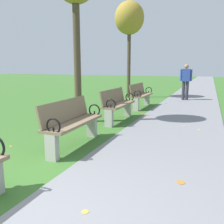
% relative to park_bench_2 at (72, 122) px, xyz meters
% --- Properties ---
extents(paved_walkway, '(2.29, 44.00, 0.02)m').
position_rel_park_bench_2_xyz_m(paved_walkway, '(1.65, 15.39, -0.48)').
color(paved_walkway, slate).
rests_on(paved_walkway, ground).
extents(park_bench_2, '(0.50, 1.61, 0.90)m').
position_rel_park_bench_2_xyz_m(park_bench_2, '(0.00, 0.00, 0.00)').
color(park_bench_2, '#7A664C').
rests_on(park_bench_2, ground).
extents(park_bench_3, '(0.47, 1.60, 0.90)m').
position_rel_park_bench_2_xyz_m(park_bench_3, '(-0.00, 2.41, 0.00)').
color(park_bench_3, '#7A664C').
rests_on(park_bench_3, ground).
extents(park_bench_4, '(0.49, 1.61, 0.90)m').
position_rel_park_bench_2_xyz_m(park_bench_4, '(-0.00, 4.86, 0.00)').
color(park_bench_4, '#7A664C').
rests_on(park_bench_4, ground).
extents(tree_2, '(1.40, 1.40, 4.58)m').
position_rel_park_bench_2_xyz_m(tree_2, '(-1.37, 7.54, 3.25)').
color(tree_2, '#4C3D2D').
rests_on(tree_2, ground).
extents(pedestrian_walking, '(0.53, 0.25, 1.62)m').
position_rel_park_bench_2_xyz_m(pedestrian_walking, '(1.35, 7.59, 0.44)').
color(pedestrian_walking, '#2D2D38').
rests_on(pedestrian_walking, paved_walkway).
extents(scattered_leaves, '(4.44, 12.21, 0.02)m').
position_rel_park_bench_2_xyz_m(scattered_leaves, '(0.12, 0.46, -0.48)').
color(scattered_leaves, gold).
rests_on(scattered_leaves, ground).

